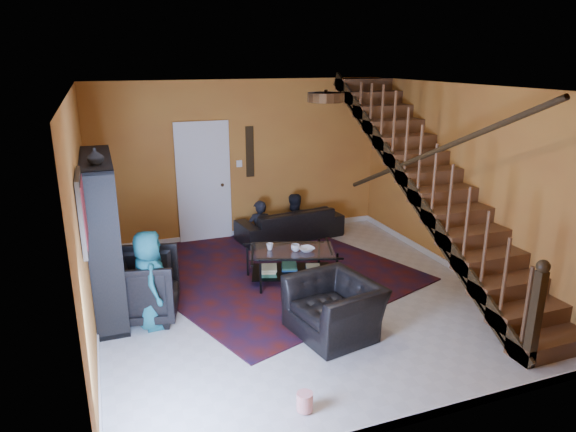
% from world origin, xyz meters
% --- Properties ---
extents(floor, '(5.50, 5.50, 0.00)m').
position_xyz_m(floor, '(0.00, 0.00, 0.00)').
color(floor, beige).
rests_on(floor, ground).
extents(room, '(5.50, 5.50, 5.50)m').
position_xyz_m(room, '(-1.33, 1.33, 0.05)').
color(room, '#C6802C').
rests_on(room, ground).
extents(staircase, '(0.95, 5.02, 3.18)m').
position_xyz_m(staircase, '(2.12, -0.00, 1.40)').
color(staircase, brown).
rests_on(staircase, floor).
extents(bookshelf, '(0.35, 1.80, 2.00)m').
position_xyz_m(bookshelf, '(-2.40, 0.60, 0.96)').
color(bookshelf, black).
rests_on(bookshelf, floor).
extents(door, '(0.82, 0.05, 2.05)m').
position_xyz_m(door, '(-0.70, 2.73, 1.02)').
color(door, silver).
rests_on(door, floor).
extents(framed_picture, '(0.04, 0.74, 0.74)m').
position_xyz_m(framed_picture, '(-2.57, -0.90, 1.75)').
color(framed_picture, maroon).
rests_on(framed_picture, room).
extents(wall_hanging, '(0.14, 0.03, 0.90)m').
position_xyz_m(wall_hanging, '(0.15, 2.73, 1.55)').
color(wall_hanging, black).
rests_on(wall_hanging, room).
extents(ceiling_fixture, '(0.40, 0.40, 0.10)m').
position_xyz_m(ceiling_fixture, '(0.00, -0.80, 2.74)').
color(ceiling_fixture, '#3F2814').
rests_on(ceiling_fixture, room).
extents(rug, '(4.60, 4.90, 0.02)m').
position_xyz_m(rug, '(-0.10, 1.07, 0.01)').
color(rug, '#42100B').
rests_on(rug, floor).
extents(sofa, '(1.98, 0.98, 0.55)m').
position_xyz_m(sofa, '(0.75, 2.30, 0.28)').
color(sofa, black).
rests_on(sofa, floor).
extents(armchair_left, '(1.11, 1.09, 0.85)m').
position_xyz_m(armchair_left, '(-2.05, 0.16, 0.42)').
color(armchair_left, black).
rests_on(armchair_left, floor).
extents(armchair_right, '(1.06, 1.16, 0.66)m').
position_xyz_m(armchair_right, '(0.05, -1.04, 0.33)').
color(armchair_right, black).
rests_on(armchair_right, floor).
extents(person_adult_a, '(0.46, 0.33, 1.20)m').
position_xyz_m(person_adult_a, '(0.19, 2.35, 0.15)').
color(person_adult_a, black).
rests_on(person_adult_a, sofa).
extents(person_adult_b, '(0.65, 0.52, 1.26)m').
position_xyz_m(person_adult_b, '(0.83, 2.35, 0.18)').
color(person_adult_b, black).
rests_on(person_adult_b, sofa).
extents(person_child, '(0.40, 0.60, 1.23)m').
position_xyz_m(person_child, '(-1.95, -0.12, 0.61)').
color(person_child, '#1B5D69').
rests_on(person_child, armchair_left).
extents(coffee_table, '(1.38, 1.06, 0.47)m').
position_xyz_m(coffee_table, '(0.13, 0.57, 0.27)').
color(coffee_table, black).
rests_on(coffee_table, floor).
extents(cup_a, '(0.16, 0.16, 0.10)m').
position_xyz_m(cup_a, '(0.17, 0.51, 0.52)').
color(cup_a, '#999999').
rests_on(cup_a, coffee_table).
extents(cup_b, '(0.13, 0.13, 0.09)m').
position_xyz_m(cup_b, '(-0.16, 0.70, 0.51)').
color(cup_b, '#999999').
rests_on(cup_b, coffee_table).
extents(bowl, '(0.27, 0.27, 0.06)m').
position_xyz_m(bowl, '(0.31, 0.46, 0.49)').
color(bowl, '#999999').
rests_on(bowl, coffee_table).
extents(vase, '(0.18, 0.18, 0.19)m').
position_xyz_m(vase, '(-2.41, 0.10, 2.10)').
color(vase, '#999999').
rests_on(vase, bookshelf).
extents(popcorn_bucket, '(0.20, 0.20, 0.18)m').
position_xyz_m(popcorn_bucket, '(-0.81, -2.25, 0.11)').
color(popcorn_bucket, red).
rests_on(popcorn_bucket, rug).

